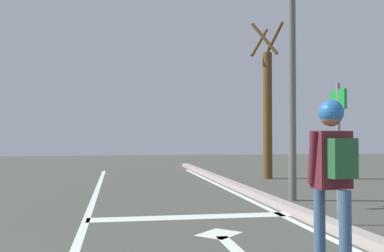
% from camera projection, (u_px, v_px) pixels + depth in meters
% --- Properties ---
extents(lane_line_center, '(0.12, 20.00, 0.01)m').
position_uv_depth(lane_line_center, '(86.00, 220.00, 6.94)').
color(lane_line_center, silver).
rests_on(lane_line_center, ground).
extents(lane_line_curbside, '(0.12, 20.00, 0.01)m').
position_uv_depth(lane_line_curbside, '(278.00, 214.00, 7.49)').
color(lane_line_curbside, silver).
rests_on(lane_line_curbside, ground).
extents(stop_bar, '(3.35, 0.40, 0.01)m').
position_uv_depth(stop_bar, '(191.00, 217.00, 7.18)').
color(stop_bar, silver).
rests_on(stop_bar, ground).
extents(lane_arrow_stem, '(0.16, 1.40, 0.01)m').
position_uv_depth(lane_arrow_stem, '(236.00, 250.00, 5.11)').
color(lane_arrow_stem, silver).
rests_on(lane_arrow_stem, ground).
extents(lane_arrow_head, '(0.71, 0.71, 0.01)m').
position_uv_depth(lane_arrow_head, '(219.00, 234.00, 5.94)').
color(lane_arrow_head, silver).
rests_on(lane_arrow_head, ground).
extents(curb_strip, '(0.24, 24.00, 0.14)m').
position_uv_depth(curb_strip, '(292.00, 209.00, 7.53)').
color(curb_strip, '#A59690').
rests_on(curb_strip, ground).
extents(skater, '(0.44, 0.60, 1.59)m').
position_uv_depth(skater, '(333.00, 164.00, 4.04)').
color(skater, '#375576').
rests_on(skater, skateboard).
extents(street_sign_post, '(0.06, 0.44, 2.13)m').
position_uv_depth(street_sign_post, '(338.00, 132.00, 6.58)').
color(street_sign_post, slate).
rests_on(street_sign_post, ground).
extents(roadside_tree, '(1.09, 1.08, 4.98)m').
position_uv_depth(roadside_tree, '(267.00, 107.00, 13.84)').
color(roadside_tree, brown).
rests_on(roadside_tree, ground).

